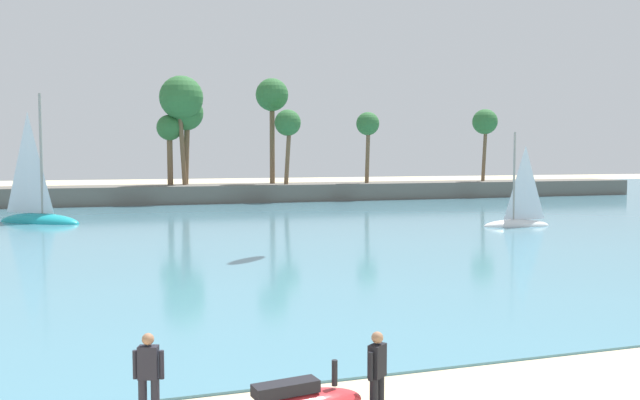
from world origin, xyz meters
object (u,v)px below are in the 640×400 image
object	(u,v)px
person_rigging_by_gear	(377,375)
sailboat_toward_headland	(37,210)
sailboat_mid_bay	(518,217)
person_at_waterline	(149,377)

from	to	relation	value
person_rigging_by_gear	sailboat_toward_headland	distance (m)	39.99
sailboat_mid_bay	sailboat_toward_headland	world-z (taller)	sailboat_toward_headland
sailboat_toward_headland	person_rigging_by_gear	bearing A→B (deg)	-76.85
person_rigging_by_gear	sailboat_mid_bay	size ratio (longest dim) A/B	0.25
sailboat_toward_headland	person_at_waterline	bearing A→B (deg)	-82.04
sailboat_mid_bay	sailboat_toward_headland	size ratio (longest dim) A/B	0.69
person_at_waterline	sailboat_toward_headland	size ratio (longest dim) A/B	0.17
person_rigging_by_gear	sailboat_toward_headland	world-z (taller)	sailboat_toward_headland
person_at_waterline	sailboat_toward_headland	bearing A→B (deg)	97.96
person_at_waterline	sailboat_toward_headland	distance (m)	38.16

